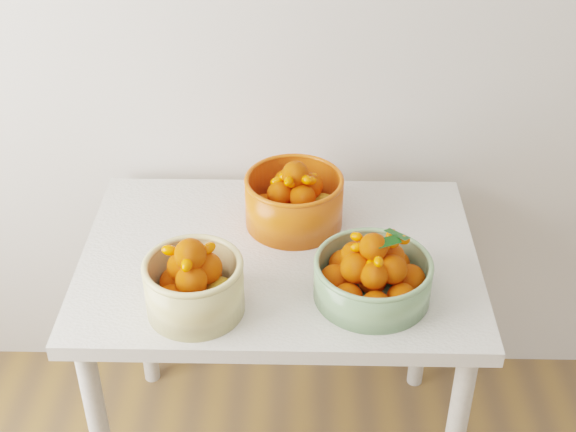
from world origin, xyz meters
name	(u,v)px	position (x,y,z in m)	size (l,w,h in m)	color
table	(279,283)	(-0.34, 1.60, 0.65)	(1.00, 0.70, 0.75)	silver
bowl_cream	(194,284)	(-0.53, 1.39, 0.82)	(0.23, 0.23, 0.20)	#D3C07F
bowl_green	(372,275)	(-0.12, 1.44, 0.81)	(0.36, 0.36, 0.18)	#739A6A
bowl_orange	(295,199)	(-0.31, 1.74, 0.82)	(0.32, 0.32, 0.19)	#E5480F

